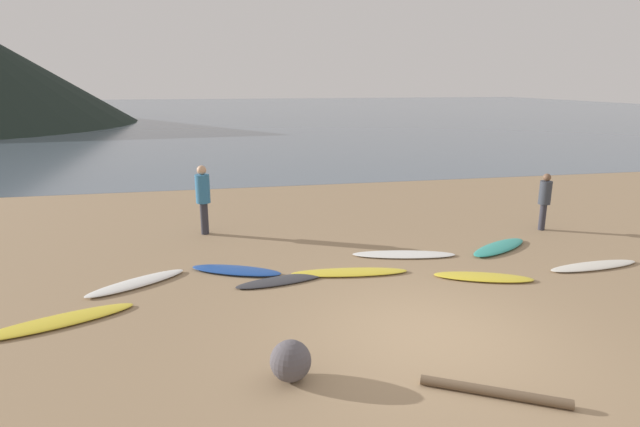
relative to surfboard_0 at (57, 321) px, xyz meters
name	(u,v)px	position (x,y,z in m)	size (l,w,h in m)	color
ground_plane	(313,201)	(5.89, 8.33, -0.14)	(120.00, 120.00, 0.20)	#997C5B
ocean_water	(239,111)	(5.89, 60.49, -0.04)	(140.00, 100.00, 0.01)	slate
surfboard_0	(57,321)	(0.00, 0.00, 0.00)	(2.44, 0.55, 0.08)	yellow
surfboard_1	(137,283)	(1.05, 1.47, 0.01)	(2.02, 0.49, 0.09)	white
surfboard_2	(236,270)	(3.00, 1.75, 0.01)	(1.97, 0.52, 0.09)	#1E479E
surfboard_3	(283,280)	(3.89, 1.06, -0.01)	(1.92, 0.48, 0.06)	#333338
surfboard_4	(350,272)	(5.32, 1.20, 0.00)	(2.44, 0.49, 0.07)	yellow
surfboard_5	(404,254)	(6.83, 2.04, -0.01)	(2.36, 0.55, 0.06)	white
surfboard_6	(483,277)	(7.91, 0.39, 0.00)	(1.97, 0.52, 0.08)	yellow
surfboard_7	(499,247)	(9.22, 2.03, 0.01)	(2.01, 0.57, 0.10)	teal
surfboard_8	(594,266)	(10.57, 0.52, 0.00)	(2.19, 0.46, 0.07)	silver
person_0	(545,197)	(11.21, 3.30, 0.87)	(0.31, 0.31, 1.54)	#2D2D38
person_1	(203,194)	(2.33, 4.72, 1.03)	(0.37, 0.37, 1.81)	#2D2D38
driftwood_log	(494,392)	(6.04, -3.27, 0.03)	(0.13, 0.13, 1.85)	brown
beach_rock_near	(291,361)	(3.56, -2.38, 0.24)	(0.56, 0.56, 0.56)	#514C51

